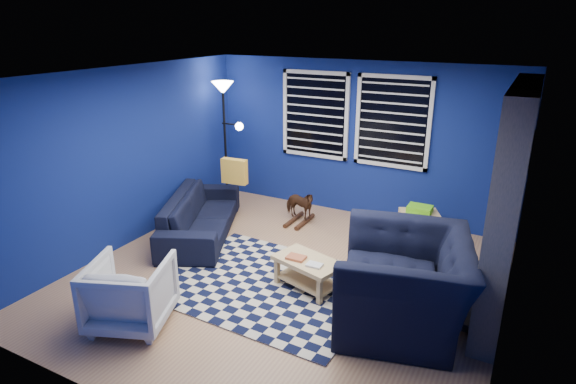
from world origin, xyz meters
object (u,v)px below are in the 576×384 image
object	(u,v)px
coffee_table	(308,267)
cabinet	(418,225)
tv	(526,158)
floor_lamp	(225,105)
rocking_horse	(299,205)
armchair_big	(404,282)
armchair_bent	(130,293)
sofa	(201,215)

from	to	relation	value
coffee_table	cabinet	bearing A→B (deg)	66.64
tv	floor_lamp	distance (m)	4.59
coffee_table	floor_lamp	distance (m)	3.46
rocking_horse	cabinet	bearing A→B (deg)	-75.79
tv	floor_lamp	xyz separation A→B (m)	(-4.57, -0.13, 0.34)
tv	armchair_big	bearing A→B (deg)	-112.18
rocking_horse	cabinet	size ratio (longest dim) A/B	0.88
cabinet	floor_lamp	distance (m)	3.65
floor_lamp	armchair_bent	bearing A→B (deg)	-71.89
floor_lamp	sofa	bearing A→B (deg)	-73.34
cabinet	sofa	bearing A→B (deg)	179.26
armchair_bent	coffee_table	size ratio (longest dim) A/B	0.90
tv	floor_lamp	size ratio (longest dim) A/B	0.47
cabinet	floor_lamp	xyz separation A→B (m)	(-3.32, -0.03, 1.50)
tv	armchair_bent	bearing A→B (deg)	-133.90
cabinet	rocking_horse	bearing A→B (deg)	162.22
tv	armchair_big	xyz separation A→B (m)	(-0.91, -2.23, -0.91)
armchair_bent	floor_lamp	size ratio (longest dim) A/B	0.38
rocking_horse	floor_lamp	bearing A→B (deg)	89.81
rocking_horse	coffee_table	world-z (taller)	rocking_horse
armchair_bent	floor_lamp	bearing A→B (deg)	-93.23
tv	armchair_bent	size ratio (longest dim) A/B	1.24
rocking_horse	floor_lamp	size ratio (longest dim) A/B	0.27
armchair_big	armchair_bent	xyz separation A→B (m)	(-2.53, -1.35, -0.12)
sofa	armchair_big	size ratio (longest dim) A/B	1.44
sofa	coffee_table	bearing A→B (deg)	-132.32
coffee_table	floor_lamp	world-z (taller)	floor_lamp
sofa	floor_lamp	bearing A→B (deg)	-8.13
tv	cabinet	world-z (taller)	tv
cabinet	armchair_big	bearing A→B (deg)	-105.78
armchair_bent	cabinet	bearing A→B (deg)	-143.60
sofa	armchair_bent	size ratio (longest dim) A/B	2.66
tv	coffee_table	distance (m)	3.16
coffee_table	armchair_big	bearing A→B (deg)	-7.63
sofa	armchair_big	distance (m)	3.38
coffee_table	cabinet	xyz separation A→B (m)	(0.85, 1.97, -0.04)
sofa	armchair_bent	xyz separation A→B (m)	(0.74, -2.17, 0.05)
tv	rocking_horse	bearing A→B (deg)	-173.98
armchair_big	rocking_horse	distance (m)	2.89
armchair_big	armchair_bent	bearing A→B (deg)	-76.19
cabinet	coffee_table	bearing A→B (deg)	-138.16
rocking_horse	floor_lamp	xyz separation A→B (m)	(-1.49, 0.19, 1.43)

